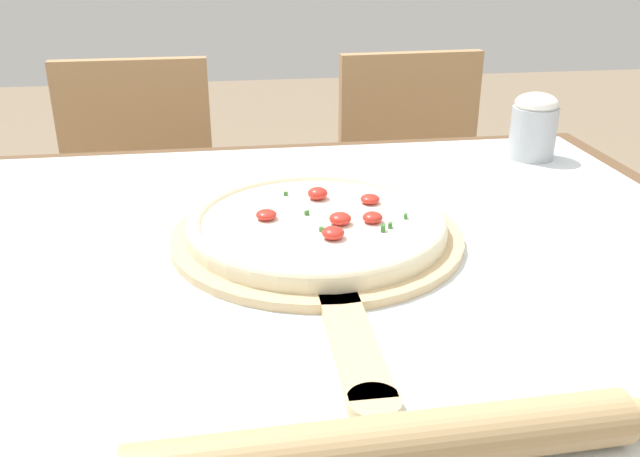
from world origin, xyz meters
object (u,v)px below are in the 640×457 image
at_px(pizza_peel, 319,242).
at_px(pizza, 317,223).
at_px(rolling_pin, 387,444).
at_px(chair_left, 140,213).
at_px(chair_right, 415,198).
at_px(flour_cup, 534,125).

bearing_deg(pizza_peel, pizza, 88.98).
height_order(pizza_peel, rolling_pin, rolling_pin).
distance_m(rolling_pin, chair_left, 1.32).
height_order(pizza, chair_right, chair_right).
bearing_deg(pizza_peel, chair_right, 65.35).
bearing_deg(rolling_pin, chair_right, 72.78).
distance_m(pizza, chair_right, 0.94).
bearing_deg(pizza_peel, rolling_pin, -90.78).
xyz_separation_m(chair_left, flour_cup, (0.79, -0.50, 0.33)).
distance_m(pizza, chair_left, 0.92).
xyz_separation_m(pizza_peel, chair_left, (-0.34, 0.83, -0.27)).
height_order(pizza, rolling_pin, pizza).
height_order(rolling_pin, flour_cup, flour_cup).
xyz_separation_m(pizza, chair_right, (0.38, 0.81, -0.29)).
xyz_separation_m(pizza, rolling_pin, (-0.01, -0.43, -0.00)).
bearing_deg(flour_cup, pizza, -145.12).
height_order(chair_right, flour_cup, flour_cup).
distance_m(pizza, rolling_pin, 0.43).
distance_m(pizza_peel, flour_cup, 0.56).
height_order(rolling_pin, chair_left, chair_left).
relative_size(pizza_peel, chair_right, 0.67).
relative_size(rolling_pin, chair_left, 0.56).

